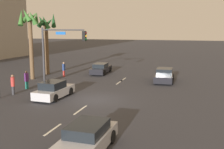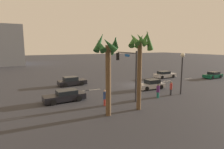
{
  "view_description": "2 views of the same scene",
  "coord_description": "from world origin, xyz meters",
  "views": [
    {
      "loc": [
        -19.94,
        -7.37,
        5.6
      ],
      "look_at": [
        2.96,
        -0.51,
        1.56
      ],
      "focal_mm": 44.4,
      "sensor_mm": 36.0,
      "label": 1
    },
    {
      "loc": [
        16.95,
        24.0,
        6.2
      ],
      "look_at": [
        3.54,
        -1.3,
        1.76
      ],
      "focal_mm": 29.74,
      "sensor_mm": 36.0,
      "label": 2
    }
  ],
  "objects": [
    {
      "name": "lane_stripe_3",
      "position": [
        -2.93,
        0.0,
        0.01
      ],
      "size": [
        2.22,
        0.14,
        0.01
      ],
      "primitive_type": "cube",
      "color": "silver",
      "rests_on": "ground_plane"
    },
    {
      "name": "car_4",
      "position": [
        -0.41,
        3.39,
        0.63
      ],
      "size": [
        4.11,
        1.92,
        1.39
      ],
      "color": "#B7B7BC",
      "rests_on": "ground_plane"
    },
    {
      "name": "car_0",
      "position": [
        9.11,
        -4.41,
        0.63
      ],
      "size": [
        4.42,
        2.08,
        1.38
      ],
      "color": "black",
      "rests_on": "ground_plane"
    },
    {
      "name": "palm_tree_0",
      "position": [
        6.4,
        9.77,
        5.65
      ],
      "size": [
        2.19,
        2.53,
        7.65
      ],
      "color": "brown",
      "rests_on": "ground_plane"
    },
    {
      "name": "pedestrian_2",
      "position": [
        8.86,
        7.1,
        0.89
      ],
      "size": [
        0.45,
        0.45,
        1.68
      ],
      "color": "#BF3833",
      "rests_on": "ground_plane"
    },
    {
      "name": "palm_tree_1",
      "position": [
        9.79,
        9.67,
        5.13
      ],
      "size": [
        2.44,
        2.51,
        7.44
      ],
      "color": "brown",
      "rests_on": "ground_plane"
    },
    {
      "name": "traffic_signal",
      "position": [
        5.1,
        5.76,
        3.87
      ],
      "size": [
        0.62,
        5.08,
        5.65
      ],
      "color": "#38383D",
      "rests_on": "ground_plane"
    },
    {
      "name": "lane_stripe_2",
      "position": [
        -6.82,
        0.0,
        0.01
      ],
      "size": [
        1.93,
        0.14,
        0.01
      ],
      "primitive_type": "cube",
      "color": "silver",
      "rests_on": "ground_plane"
    },
    {
      "name": "car_3",
      "position": [
        -8.92,
        -2.83,
        0.61
      ],
      "size": [
        4.55,
        1.9,
        1.3
      ],
      "color": "#B7B7BC",
      "rests_on": "ground_plane"
    },
    {
      "name": "car_2",
      "position": [
        12.16,
        3.66,
        0.6
      ],
      "size": [
        4.68,
        1.97,
        1.28
      ],
      "color": "black",
      "rests_on": "ground_plane"
    },
    {
      "name": "pedestrian_1",
      "position": [
        -0.43,
        7.22,
        0.91
      ],
      "size": [
        0.44,
        0.44,
        1.72
      ],
      "color": "#333338",
      "rests_on": "ground_plane"
    },
    {
      "name": "lane_stripe_5",
      "position": [
        9.0,
        0.0,
        0.01
      ],
      "size": [
        2.23,
        0.14,
        0.01
      ],
      "primitive_type": "cube",
      "color": "silver",
      "rests_on": "ground_plane"
    },
    {
      "name": "pedestrian_0",
      "position": [
        1.92,
        7.45,
        0.87
      ],
      "size": [
        0.55,
        0.55,
        1.67
      ],
      "color": "#1E7266",
      "rests_on": "ground_plane"
    },
    {
      "name": "ground_plane",
      "position": [
        0.0,
        0.0,
        0.0
      ],
      "size": [
        220.0,
        220.0,
        0.0
      ],
      "primitive_type": "plane",
      "color": "#333338"
    },
    {
      "name": "lane_stripe_4",
      "position": [
        7.38,
        0.0,
        0.01
      ],
      "size": [
        2.36,
        0.14,
        0.01
      ],
      "primitive_type": "cube",
      "color": "silver",
      "rests_on": "ground_plane"
    }
  ]
}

